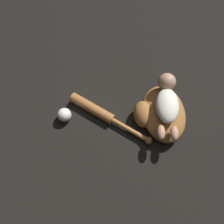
# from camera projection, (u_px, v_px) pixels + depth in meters

# --- Properties ---
(ground_plane) EXTENTS (6.00, 6.00, 0.00)m
(ground_plane) POSITION_uv_depth(u_px,v_px,m) (171.00, 111.00, 1.18)
(ground_plane) COLOR black
(baseball_glove) EXTENTS (0.32, 0.27, 0.10)m
(baseball_glove) POSITION_uv_depth(u_px,v_px,m) (160.00, 113.00, 1.12)
(baseball_glove) COLOR #935B2D
(baseball_glove) RESTS_ON ground
(baby_figure) EXTENTS (0.34, 0.14, 0.09)m
(baby_figure) POSITION_uv_depth(u_px,v_px,m) (167.00, 101.00, 1.05)
(baby_figure) COLOR silver
(baby_figure) RESTS_ON baseball_glove
(baseball_bat) EXTENTS (0.32, 0.42, 0.05)m
(baseball_bat) POSITION_uv_depth(u_px,v_px,m) (100.00, 113.00, 1.15)
(baseball_bat) COLOR #9E602D
(baseball_bat) RESTS_ON ground
(baseball) EXTENTS (0.07, 0.07, 0.07)m
(baseball) POSITION_uv_depth(u_px,v_px,m) (64.00, 114.00, 1.14)
(baseball) COLOR white
(baseball) RESTS_ON ground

